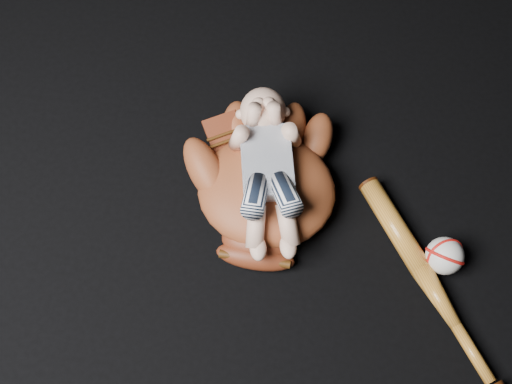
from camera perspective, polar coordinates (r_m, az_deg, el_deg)
baseball_glove at (r=1.38m, az=0.94°, el=0.46°), size 0.39×0.44×0.13m
newborn_baby at (r=1.33m, az=1.09°, el=1.70°), size 0.25×0.41×0.15m
baseball_bat at (r=1.40m, az=15.08°, el=-7.64°), size 0.31×0.45×0.05m
baseball at (r=1.41m, az=16.43°, el=-5.47°), size 0.08×0.08×0.08m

